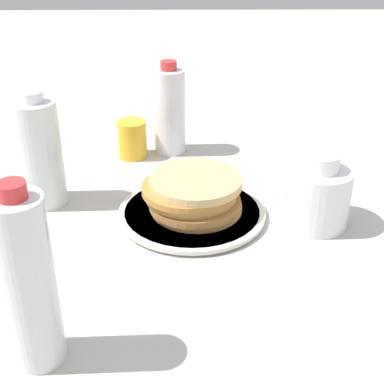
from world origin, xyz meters
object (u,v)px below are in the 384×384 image
object	(u,v)px
water_bottle_near	(170,111)
juice_glass	(132,139)
water_bottle_mid	(40,153)
pancake_stack	(193,194)
water_bottle_far	(29,283)
cream_jug	(317,194)
plate	(192,212)

from	to	relation	value
water_bottle_near	juice_glass	bearing A→B (deg)	18.38
water_bottle_mid	water_bottle_near	bearing A→B (deg)	-134.57
pancake_stack	water_bottle_far	world-z (taller)	water_bottle_far
juice_glass	water_bottle_near	world-z (taller)	water_bottle_near
cream_jug	water_bottle_near	size ratio (longest dim) A/B	0.65
cream_jug	water_bottle_far	world-z (taller)	water_bottle_far
cream_jug	juice_glass	bearing A→B (deg)	-39.67
cream_jug	water_bottle_mid	bearing A→B (deg)	-9.37
plate	water_bottle_near	distance (m)	0.29
plate	water_bottle_mid	world-z (taller)	water_bottle_mid
water_bottle_near	cream_jug	bearing A→B (deg)	129.88
plate	water_bottle_far	bearing A→B (deg)	60.39
cream_jug	water_bottle_far	distance (m)	0.50
pancake_stack	water_bottle_mid	world-z (taller)	water_bottle_mid
pancake_stack	juice_glass	distance (m)	0.28
plate	water_bottle_near	size ratio (longest dim) A/B	1.29
plate	water_bottle_near	bearing A→B (deg)	-80.96
water_bottle_mid	pancake_stack	bearing A→B (deg)	168.67
juice_glass	cream_jug	bearing A→B (deg)	140.33
water_bottle_near	water_bottle_far	world-z (taller)	water_bottle_far
pancake_stack	water_bottle_near	size ratio (longest dim) A/B	0.87
pancake_stack	water_bottle_mid	distance (m)	0.28
pancake_stack	water_bottle_near	bearing A→B (deg)	-80.55
cream_jug	water_bottle_near	world-z (taller)	water_bottle_near
pancake_stack	cream_jug	size ratio (longest dim) A/B	1.33
pancake_stack	juice_glass	world-z (taller)	juice_glass
water_bottle_mid	water_bottle_far	world-z (taller)	water_bottle_far
cream_jug	water_bottle_far	bearing A→B (deg)	37.45
plate	cream_jug	distance (m)	0.21
pancake_stack	water_bottle_far	bearing A→B (deg)	60.12
plate	cream_jug	xyz separation A→B (m)	(-0.21, 0.02, 0.05)
plate	water_bottle_mid	distance (m)	0.28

